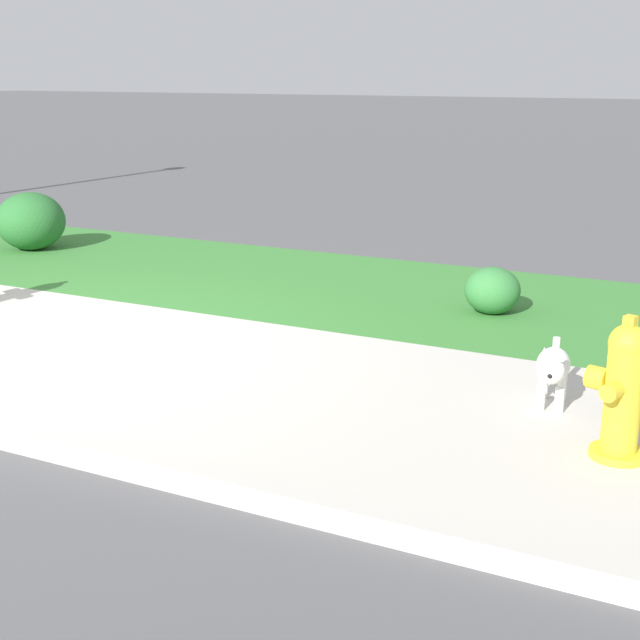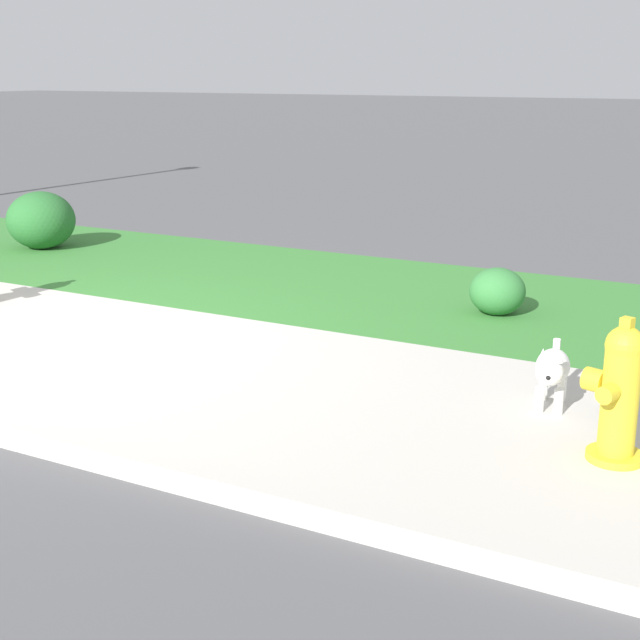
{
  "view_description": "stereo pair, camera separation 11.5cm",
  "coord_description": "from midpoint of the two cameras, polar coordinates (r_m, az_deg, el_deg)",
  "views": [
    {
      "loc": [
        4.54,
        -4.51,
        1.92
      ],
      "look_at": [
        2.11,
        0.29,
        0.4
      ],
      "focal_mm": 50.0,
      "sensor_mm": 36.0,
      "label": 1
    },
    {
      "loc": [
        4.64,
        -4.46,
        1.92
      ],
      "look_at": [
        2.11,
        0.29,
        0.4
      ],
      "focal_mm": 50.0,
      "sensor_mm": 36.0,
      "label": 2
    }
  ],
  "objects": [
    {
      "name": "ground_plane",
      "position": [
        6.69,
        -18.08,
        -1.69
      ],
      "size": [
        120.0,
        120.0,
        0.0
      ],
      "primitive_type": "plane",
      "color": "#515154"
    },
    {
      "name": "small_white_dog",
      "position": [
        5.31,
        14.07,
        -3.03
      ],
      "size": [
        0.24,
        0.51,
        0.43
      ],
      "rotation": [
        0.0,
        0.0,
        4.86
      ],
      "color": "white",
      "rests_on": "ground"
    },
    {
      "name": "sidewalk_pavement",
      "position": [
        6.69,
        -18.09,
        -1.65
      ],
      "size": [
        18.0,
        2.54,
        0.01
      ],
      "primitive_type": "cube",
      "color": "#BCB7AD",
      "rests_on": "ground"
    },
    {
      "name": "shrub_bush_mid_verge",
      "position": [
        10.32,
        -18.33,
        6.02
      ],
      "size": [
        0.74,
        0.74,
        0.63
      ],
      "color": "#28662D",
      "rests_on": "ground"
    },
    {
      "name": "fire_hydrant_across_street",
      "position": [
        4.7,
        18.12,
        -4.36
      ],
      "size": [
        0.34,
        0.37,
        0.76
      ],
      "rotation": [
        0.0,
        0.0,
        1.28
      ],
      "color": "yellow",
      "rests_on": "ground"
    },
    {
      "name": "shrub_bush_near_lamp",
      "position": [
        7.33,
        10.54,
        1.87
      ],
      "size": [
        0.45,
        0.45,
        0.38
      ],
      "color": "#337538",
      "rests_on": "ground"
    },
    {
      "name": "grass_verge",
      "position": [
        8.68,
        -5.91,
        2.93
      ],
      "size": [
        18.0,
        2.72,
        0.01
      ],
      "primitive_type": "cube",
      "color": "#387A33",
      "rests_on": "ground"
    }
  ]
}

